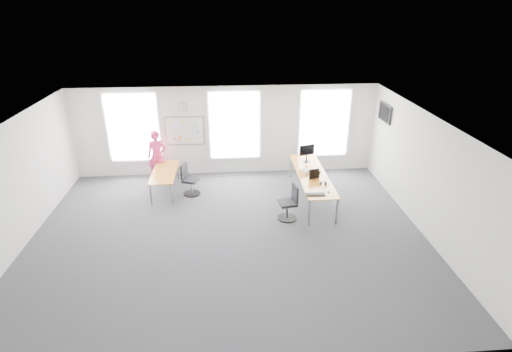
{
  "coord_description": "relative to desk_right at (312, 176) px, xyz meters",
  "views": [
    {
      "loc": [
        0.04,
        -8.73,
        5.63
      ],
      "look_at": [
        0.8,
        1.2,
        1.1
      ],
      "focal_mm": 28.0,
      "sensor_mm": 36.0,
      "label": 1
    }
  ],
  "objects": [
    {
      "name": "lens_cap",
      "position": [
        0.11,
        -0.97,
        0.06
      ],
      "size": [
        0.07,
        0.07,
        0.01
      ],
      "primitive_type": "cylinder",
      "rotation": [
        0.0,
        0.0,
        0.06
      ],
      "color": "black",
      "rests_on": "desk_right"
    },
    {
      "name": "headphones",
      "position": [
        0.15,
        -0.74,
        0.1
      ],
      "size": [
        0.18,
        0.1,
        0.11
      ],
      "rotation": [
        0.0,
        0.0,
        0.08
      ],
      "color": "black",
      "rests_on": "desk_right"
    },
    {
      "name": "wall_back",
      "position": [
        -2.52,
        2.11,
        0.77
      ],
      "size": [
        10.0,
        0.0,
        10.0
      ],
      "primitive_type": "plane",
      "rotation": [
        1.57,
        0.0,
        0.0
      ],
      "color": "white",
      "rests_on": "ground"
    },
    {
      "name": "paper_stack",
      "position": [
        -0.12,
        0.11,
        0.1
      ],
      "size": [
        0.35,
        0.31,
        0.1
      ],
      "primitive_type": "cube",
      "rotation": [
        0.0,
        0.0,
        0.33
      ],
      "color": "beige",
      "rests_on": "desk_right"
    },
    {
      "name": "monitor",
      "position": [
        0.02,
        0.99,
        0.39
      ],
      "size": [
        0.5,
        0.21,
        0.57
      ],
      "rotation": [
        0.0,
        0.0,
        0.3
      ],
      "color": "black",
      "rests_on": "desk_right"
    },
    {
      "name": "chair_left",
      "position": [
        -3.68,
        0.56,
        -0.3
      ],
      "size": [
        0.56,
        0.56,
        0.98
      ],
      "rotation": [
        0.0,
        0.0,
        1.24
      ],
      "color": "black",
      "rests_on": "ground"
    },
    {
      "name": "keyboard",
      "position": [
        -0.18,
        -1.33,
        0.06
      ],
      "size": [
        0.51,
        0.19,
        0.02
      ],
      "primitive_type": "cube",
      "rotation": [
        0.0,
        0.0,
        -0.03
      ],
      "color": "black",
      "rests_on": "desk_right"
    },
    {
      "name": "mouse",
      "position": [
        0.19,
        -1.21,
        0.07
      ],
      "size": [
        0.07,
        0.1,
        0.04
      ],
      "primitive_type": "ellipsoid",
      "rotation": [
        0.0,
        0.0,
        -0.05
      ],
      "color": "black",
      "rests_on": "desk_right"
    },
    {
      "name": "desk_right",
      "position": [
        0.0,
        0.0,
        0.0
      ],
      "size": [
        0.86,
        3.22,
        0.78
      ],
      "color": "orange",
      "rests_on": "ground"
    },
    {
      "name": "whiteboard",
      "position": [
        -3.87,
        2.08,
        0.82
      ],
      "size": [
        1.2,
        0.03,
        0.9
      ],
      "primitive_type": "cube",
      "color": "white",
      "rests_on": "wall_back"
    },
    {
      "name": "window_left",
      "position": [
        -5.52,
        2.08,
        0.97
      ],
      "size": [
        1.6,
        0.06,
        2.2
      ],
      "primitive_type": "cube",
      "color": "silver",
      "rests_on": "wall_back"
    },
    {
      "name": "chair_right",
      "position": [
        -0.84,
        -1.15,
        -0.3
      ],
      "size": [
        0.53,
        0.53,
        0.99
      ],
      "rotation": [
        0.0,
        0.0,
        -1.4
      ],
      "color": "black",
      "rests_on": "ground"
    },
    {
      "name": "wall_front",
      "position": [
        -2.52,
        -5.89,
        0.77
      ],
      "size": [
        10.0,
        0.0,
        10.0
      ],
      "primitive_type": "plane",
      "rotation": [
        -1.57,
        0.0,
        0.0
      ],
      "color": "white",
      "rests_on": "ground"
    },
    {
      "name": "window_right",
      "position": [
        0.78,
        2.08,
        0.97
      ],
      "size": [
        1.6,
        0.06,
        2.2
      ],
      "primitive_type": "cube",
      "color": "silver",
      "rests_on": "wall_back"
    },
    {
      "name": "ceiling",
      "position": [
        -2.52,
        -1.89,
        2.27
      ],
      "size": [
        10.0,
        10.0,
        0.0
      ],
      "primitive_type": "plane",
      "rotation": [
        3.14,
        0.0,
        0.0
      ],
      "color": "silver",
      "rests_on": "ground"
    },
    {
      "name": "laptop_sleeve",
      "position": [
        0.0,
        -0.31,
        0.18
      ],
      "size": [
        0.34,
        0.27,
        0.27
      ],
      "rotation": [
        0.0,
        0.0,
        0.29
      ],
      "color": "black",
      "rests_on": "desk_right"
    },
    {
      "name": "wall_right",
      "position": [
        2.48,
        -1.89,
        0.77
      ],
      "size": [
        0.0,
        10.0,
        10.0
      ],
      "primitive_type": "plane",
      "rotation": [
        1.57,
        0.0,
        -1.57
      ],
      "color": "white",
      "rests_on": "ground"
    },
    {
      "name": "person",
      "position": [
        -4.76,
        1.62,
        0.12
      ],
      "size": [
        0.64,
        0.43,
        1.72
      ],
      "primitive_type": "imported",
      "rotation": [
        0.0,
        0.0,
        0.03
      ],
      "color": "#E23274",
      "rests_on": "ground"
    },
    {
      "name": "window_mid",
      "position": [
        -2.22,
        2.08,
        0.97
      ],
      "size": [
        1.6,
        0.06,
        2.2
      ],
      "primitive_type": "cube",
      "color": "silver",
      "rests_on": "wall_back"
    },
    {
      "name": "wall_left",
      "position": [
        -7.52,
        -1.89,
        0.77
      ],
      "size": [
        0.0,
        10.0,
        10.0
      ],
      "primitive_type": "plane",
      "rotation": [
        1.57,
        0.0,
        1.57
      ],
      "color": "white",
      "rests_on": "ground"
    },
    {
      "name": "tv",
      "position": [
        2.43,
        1.11,
        1.57
      ],
      "size": [
        0.06,
        0.9,
        0.55
      ],
      "primitive_type": "cube",
      "color": "black",
      "rests_on": "wall_right"
    },
    {
      "name": "wall_clock",
      "position": [
        -3.87,
        2.08,
        1.62
      ],
      "size": [
        0.3,
        0.04,
        0.3
      ],
      "primitive_type": "cylinder",
      "rotation": [
        1.57,
        0.0,
        0.0
      ],
      "color": "gray",
      "rests_on": "wall_back"
    },
    {
      "name": "desk_left",
      "position": [
        -4.44,
        0.79,
        -0.12
      ],
      "size": [
        0.73,
        1.83,
        0.67
      ],
      "color": "orange",
      "rests_on": "ground"
    },
    {
      "name": "floor",
      "position": [
        -2.52,
        -1.89,
        -0.73
      ],
      "size": [
        10.0,
        10.0,
        0.0
      ],
      "primitive_type": "plane",
      "color": "#2D2D32",
      "rests_on": "ground"
    }
  ]
}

